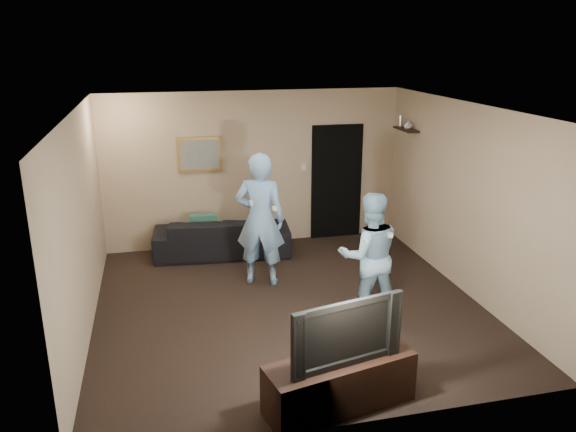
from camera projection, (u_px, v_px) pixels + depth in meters
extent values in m
plane|color=black|center=(289.00, 305.00, 7.51)|extent=(5.00, 5.00, 0.00)
cube|color=silver|center=(289.00, 109.00, 6.72)|extent=(5.00, 5.00, 0.04)
cube|color=tan|center=(254.00, 169.00, 9.43)|extent=(5.00, 0.04, 2.60)
cube|color=tan|center=(356.00, 297.00, 4.79)|extent=(5.00, 0.04, 2.60)
cube|color=tan|center=(81.00, 227.00, 6.56)|extent=(0.04, 5.00, 2.60)
cube|color=tan|center=(466.00, 200.00, 7.66)|extent=(0.04, 5.00, 2.60)
imported|color=black|center=(222.00, 236.00, 9.17)|extent=(2.26, 1.06, 0.64)
cube|color=#1B5343|center=(204.00, 228.00, 9.06)|extent=(0.44, 0.17, 0.43)
cube|color=olive|center=(200.00, 154.00, 9.12)|extent=(0.72, 0.05, 0.57)
cube|color=slate|center=(200.00, 155.00, 9.09)|extent=(0.62, 0.01, 0.47)
cube|color=black|center=(336.00, 182.00, 9.81)|extent=(0.90, 0.06, 2.00)
cube|color=silver|center=(303.00, 167.00, 9.59)|extent=(0.08, 0.02, 0.12)
cube|color=black|center=(406.00, 129.00, 9.09)|extent=(0.20, 0.60, 0.03)
imported|color=silver|center=(408.00, 124.00, 9.01)|extent=(0.14, 0.14, 0.15)
cylinder|color=#BBBBBF|center=(400.00, 121.00, 9.28)|extent=(0.06, 0.06, 0.18)
cube|color=black|center=(340.00, 384.00, 5.37)|extent=(1.53, 0.77, 0.52)
imported|color=black|center=(341.00, 329.00, 5.19)|extent=(1.14, 0.39, 0.66)
imported|color=#7FAFDD|center=(260.00, 219.00, 7.92)|extent=(0.82, 0.67, 1.92)
cube|color=white|center=(251.00, 203.00, 7.59)|extent=(0.04, 0.14, 0.04)
cube|color=white|center=(274.00, 208.00, 7.69)|extent=(0.05, 0.09, 0.05)
imported|color=#92BBD4|center=(369.00, 256.00, 7.00)|extent=(0.86, 0.70, 1.63)
cube|color=white|center=(364.00, 240.00, 6.67)|extent=(0.04, 0.14, 0.04)
cube|color=white|center=(390.00, 235.00, 6.73)|extent=(0.05, 0.09, 0.05)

